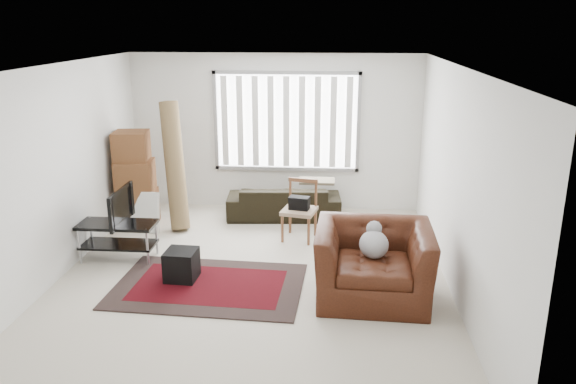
# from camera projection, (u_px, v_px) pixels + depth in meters

# --- Properties ---
(room) EXTENTS (6.00, 6.02, 2.71)m
(room) POSITION_uv_depth(u_px,v_px,m) (258.00, 138.00, 7.23)
(room) COLOR beige
(room) RESTS_ON ground
(persian_rug) EXTENTS (2.41, 1.67, 0.02)m
(persian_rug) POSITION_uv_depth(u_px,v_px,m) (209.00, 286.00, 7.08)
(persian_rug) COLOR black
(persian_rug) RESTS_ON ground
(tv_stand) EXTENTS (1.06, 0.48, 0.53)m
(tv_stand) POSITION_uv_depth(u_px,v_px,m) (118.00, 233.00, 7.80)
(tv_stand) COLOR black
(tv_stand) RESTS_ON ground
(tv) EXTENTS (0.11, 0.86, 0.49)m
(tv) POSITION_uv_depth(u_px,v_px,m) (115.00, 206.00, 7.68)
(tv) COLOR black
(tv) RESTS_ON tv_stand
(subwoofer) EXTENTS (0.41, 0.41, 0.39)m
(subwoofer) POSITION_uv_depth(u_px,v_px,m) (182.00, 265.00, 7.19)
(subwoofer) COLOR black
(subwoofer) RESTS_ON persian_rug
(moving_boxes) EXTENTS (0.70, 0.65, 1.55)m
(moving_boxes) POSITION_uv_depth(u_px,v_px,m) (135.00, 183.00, 9.00)
(moving_boxes) COLOR brown
(moving_boxes) RESTS_ON ground
(white_flatpack) EXTENTS (0.53, 0.24, 0.65)m
(white_flatpack) POSITION_uv_depth(u_px,v_px,m) (144.00, 212.00, 8.84)
(white_flatpack) COLOR silver
(white_flatpack) RESTS_ON ground
(rolled_rug) EXTENTS (0.62, 0.86, 2.03)m
(rolled_rug) POSITION_uv_depth(u_px,v_px,m) (175.00, 166.00, 8.88)
(rolled_rug) COLOR brown
(rolled_rug) RESTS_ON ground
(sofa) EXTENTS (1.95, 0.97, 0.73)m
(sofa) POSITION_uv_depth(u_px,v_px,m) (284.00, 197.00, 9.48)
(sofa) COLOR black
(sofa) RESTS_ON ground
(side_chair) EXTENTS (0.58, 0.58, 0.91)m
(side_chair) POSITION_uv_depth(u_px,v_px,m) (300.00, 207.00, 8.50)
(side_chair) COLOR #836C56
(side_chair) RESTS_ON ground
(armchair) EXTENTS (1.41, 1.24, 1.01)m
(armchair) POSITION_uv_depth(u_px,v_px,m) (373.00, 258.00, 6.67)
(armchair) COLOR #3D190C
(armchair) RESTS_ON ground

